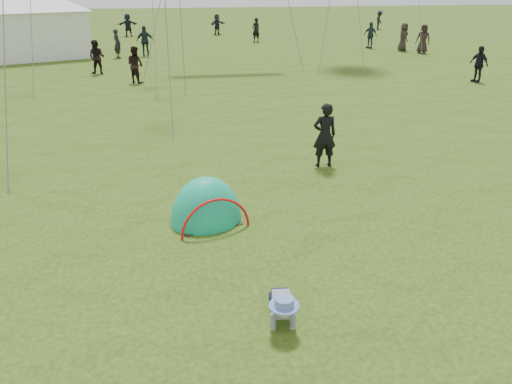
{
  "coord_description": "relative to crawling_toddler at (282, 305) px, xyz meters",
  "views": [
    {
      "loc": [
        -1.76,
        -6.22,
        4.72
      ],
      "look_at": [
        -0.48,
        2.08,
        1.0
      ],
      "focal_mm": 35.0,
      "sensor_mm": 36.0,
      "label": 1
    }
  ],
  "objects": [
    {
      "name": "ground",
      "position": [
        0.48,
        0.42,
        -0.3
      ],
      "size": [
        140.0,
        140.0,
        0.0
      ],
      "primitive_type": "plane",
      "color": "#243E0E"
    },
    {
      "name": "crawling_toddler",
      "position": [
        0.0,
        0.0,
        0.0
      ],
      "size": [
        0.63,
        0.84,
        0.6
      ],
      "primitive_type": null,
      "rotation": [
        0.0,
        0.0,
        -0.1
      ],
      "color": "black",
      "rests_on": "ground"
    },
    {
      "name": "popup_tent",
      "position": [
        -0.89,
        3.43,
        -0.3
      ],
      "size": [
        1.78,
        1.6,
        1.93
      ],
      "primitive_type": "ellipsoid",
      "rotation": [
        0.0,
        0.0,
        0.29
      ],
      "color": "#009C77",
      "rests_on": "ground"
    },
    {
      "name": "standing_adult",
      "position": [
        2.36,
        6.16,
        0.54
      ],
      "size": [
        0.62,
        0.41,
        1.69
      ],
      "primitive_type": "imported",
      "rotation": [
        0.0,
        0.0,
        3.14
      ],
      "color": "black",
      "rests_on": "ground"
    },
    {
      "name": "event_marquee",
      "position": [
        -10.25,
        27.5,
        2.03
      ],
      "size": [
        8.7,
        8.7,
        4.66
      ],
      "primitive_type": null,
      "rotation": [
        0.0,
        0.0,
        0.35
      ],
      "color": "white",
      "rests_on": "ground"
    },
    {
      "name": "crowd_person_0",
      "position": [
        -4.75,
        25.53,
        0.52
      ],
      "size": [
        0.65,
        0.72,
        1.65
      ],
      "primitive_type": "imported",
      "rotation": [
        0.0,
        0.0,
        2.12
      ],
      "color": "black",
      "rests_on": "ground"
    },
    {
      "name": "crowd_person_2",
      "position": [
        11.53,
        27.28,
        0.53
      ],
      "size": [
        0.91,
        1.03,
        1.67
      ],
      "primitive_type": "imported",
      "rotation": [
        0.0,
        0.0,
        5.36
      ],
      "color": "#233138",
      "rests_on": "ground"
    },
    {
      "name": "crowd_person_4",
      "position": [
        13.98,
        24.58,
        0.57
      ],
      "size": [
        1.02,
        0.95,
        1.75
      ],
      "primitive_type": "imported",
      "rotation": [
        0.0,
        0.0,
        5.66
      ],
      "color": "black",
      "rests_on": "ground"
    },
    {
      "name": "crowd_person_5",
      "position": [
        -4.99,
        36.42,
        0.56
      ],
      "size": [
        1.68,
        0.97,
        1.72
      ],
      "primitive_type": "imported",
      "rotation": [
        0.0,
        0.0,
        3.45
      ],
      "color": "black",
      "rests_on": "ground"
    },
    {
      "name": "crowd_person_6",
      "position": [
        4.46,
        31.51,
        0.54
      ],
      "size": [
        0.72,
        0.62,
        1.68
      ],
      "primitive_type": "imported",
      "rotation": [
        0.0,
        0.0,
        3.56
      ],
      "color": "black",
      "rests_on": "ground"
    },
    {
      "name": "crowd_person_7",
      "position": [
        -3.21,
        17.95,
        0.52
      ],
      "size": [
        1.01,
        1.0,
        1.65
      ],
      "primitive_type": "imported",
      "rotation": [
        0.0,
        0.0,
        2.43
      ],
      "color": "black",
      "rests_on": "ground"
    },
    {
      "name": "crowd_person_8",
      "position": [
        -3.14,
        25.97,
        0.58
      ],
      "size": [
        1.06,
        0.48,
        1.77
      ],
      "primitive_type": "imported",
      "rotation": [
        0.0,
        0.0,
        3.19
      ],
      "color": "#1C2833",
      "rests_on": "ground"
    },
    {
      "name": "crowd_person_9",
      "position": [
        16.51,
        38.27,
        0.49
      ],
      "size": [
        0.67,
        1.07,
        1.59
      ],
      "primitive_type": "imported",
      "rotation": [
        0.0,
        0.0,
        1.49
      ],
      "color": "black",
      "rests_on": "ground"
    },
    {
      "name": "crowd_person_10",
      "position": [
        13.14,
        25.65,
        0.57
      ],
      "size": [
        1.01,
        0.97,
        1.74
      ],
      "primitive_type": "imported",
      "rotation": [
        0.0,
        0.0,
        0.7
      ],
      "color": "#2C231E",
      "rests_on": "ground"
    },
    {
      "name": "crowd_person_11",
      "position": [
        2.05,
        36.48,
        0.5
      ],
      "size": [
        1.47,
        1.29,
        1.61
      ],
      "primitive_type": "imported",
      "rotation": [
        0.0,
        0.0,
        0.66
      ],
      "color": "black",
      "rests_on": "ground"
    },
    {
      "name": "crowd_person_12",
      "position": [
        -7.45,
        29.39,
        0.58
      ],
      "size": [
        0.57,
        0.73,
        1.75
      ],
      "primitive_type": "imported",
      "rotation": [
        0.0,
        0.0,
        1.31
      ],
      "color": "black",
      "rests_on": "ground"
    },
    {
      "name": "crowd_person_13",
      "position": [
        -5.23,
        20.39,
        0.53
      ],
      "size": [
        0.94,
        0.81,
        1.66
      ],
      "primitive_type": "imported",
      "rotation": [
        0.0,
        0.0,
        6.03
      ],
      "color": "black",
      "rests_on": "ground"
    },
    {
      "name": "crowd_person_14",
      "position": [
        12.42,
        15.74,
        0.52
      ],
      "size": [
        0.71,
        1.04,
        1.64
      ],
      "primitive_type": "imported",
      "rotation": [
        0.0,
        0.0,
        5.07
      ],
      "color": "black",
      "rests_on": "ground"
    }
  ]
}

